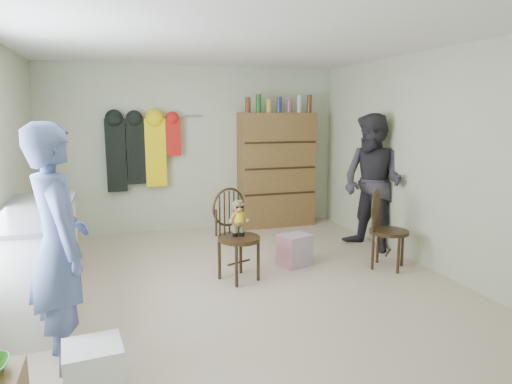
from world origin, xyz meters
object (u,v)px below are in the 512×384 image
object	(u,v)px
dresser	(276,169)
chair_far	(384,226)
counter	(36,259)
chair_front	(236,228)

from	to	relation	value
dresser	chair_far	bearing A→B (deg)	-77.49
chair_far	dresser	world-z (taller)	dresser
chair_far	dresser	xyz separation A→B (m)	(-0.51, 2.29, 0.41)
counter	dresser	bearing A→B (deg)	35.69
counter	chair_far	distance (m)	3.71
counter	chair_far	size ratio (longest dim) A/B	1.98
chair_front	dresser	world-z (taller)	dresser
counter	chair_far	xyz separation A→B (m)	(3.71, 0.00, 0.03)
dresser	chair_front	bearing A→B (deg)	-120.12
counter	chair_far	world-z (taller)	counter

